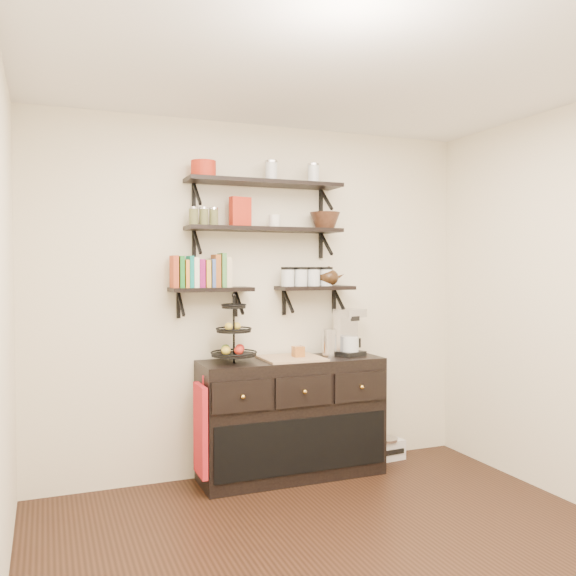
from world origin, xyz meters
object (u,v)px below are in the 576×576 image
Objects in this scene: sideboard at (291,418)px; coffee_maker at (348,333)px; fruit_stand at (234,340)px; radio at (386,449)px.

sideboard is 3.80× the size of coffee_maker.
coffee_maker is (0.95, 0.02, 0.01)m from fruit_stand.
fruit_stand is at bearing 178.31° from radio.
fruit_stand reaches higher than sideboard.
coffee_maker is at bearing 1.32° from fruit_stand.
sideboard is 0.76m from fruit_stand.
fruit_stand is 1.53× the size of radio.
sideboard is 0.96m from radio.
coffee_maker is at bearing 2.91° from sideboard.
fruit_stand is (-0.45, 0.00, 0.61)m from sideboard.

